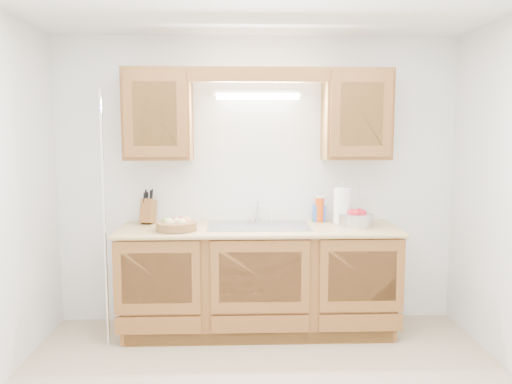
{
  "coord_description": "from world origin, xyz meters",
  "views": [
    {
      "loc": [
        -0.16,
        -2.88,
        1.67
      ],
      "look_at": [
        -0.03,
        0.85,
        1.23
      ],
      "focal_mm": 35.0,
      "sensor_mm": 36.0,
      "label": 1
    }
  ],
  "objects_px": {
    "knife_block": "(148,211)",
    "apple_bowl": "(356,219)",
    "fruit_basket": "(177,225)",
    "paper_towel": "(342,206)"
  },
  "relations": [
    {
      "from": "fruit_basket",
      "to": "apple_bowl",
      "type": "distance_m",
      "value": 1.48
    },
    {
      "from": "fruit_basket",
      "to": "knife_block",
      "type": "relative_size",
      "value": 1.39
    },
    {
      "from": "fruit_basket",
      "to": "knife_block",
      "type": "bearing_deg",
      "value": 131.16
    },
    {
      "from": "paper_towel",
      "to": "apple_bowl",
      "type": "xyz_separation_m",
      "value": [
        0.1,
        -0.08,
        -0.09
      ]
    },
    {
      "from": "fruit_basket",
      "to": "apple_bowl",
      "type": "bearing_deg",
      "value": 4.75
    },
    {
      "from": "fruit_basket",
      "to": "paper_towel",
      "type": "relative_size",
      "value": 1.15
    },
    {
      "from": "knife_block",
      "to": "apple_bowl",
      "type": "height_order",
      "value": "knife_block"
    },
    {
      "from": "paper_towel",
      "to": "apple_bowl",
      "type": "height_order",
      "value": "paper_towel"
    },
    {
      "from": "fruit_basket",
      "to": "paper_towel",
      "type": "height_order",
      "value": "paper_towel"
    },
    {
      "from": "knife_block",
      "to": "paper_towel",
      "type": "height_order",
      "value": "paper_towel"
    }
  ]
}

